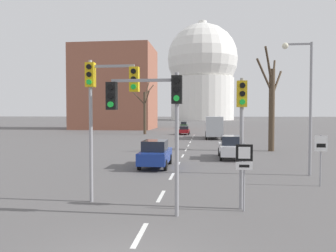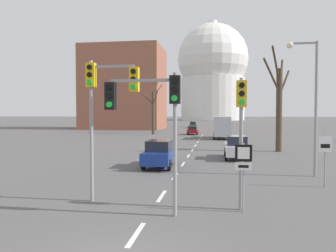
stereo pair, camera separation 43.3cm
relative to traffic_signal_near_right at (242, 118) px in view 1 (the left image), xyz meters
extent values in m
cube|color=silver|center=(-3.20, -2.96, -3.37)|extent=(0.16, 2.00, 0.01)
cube|color=silver|center=(-3.20, 1.54, -3.37)|extent=(0.16, 2.00, 0.01)
cube|color=silver|center=(-3.20, 6.04, -3.37)|extent=(0.16, 2.00, 0.01)
cube|color=silver|center=(-3.20, 10.54, -3.37)|extent=(0.16, 2.00, 0.01)
cube|color=silver|center=(-3.20, 15.04, -3.37)|extent=(0.16, 2.00, 0.01)
cube|color=silver|center=(-3.20, 19.54, -3.37)|extent=(0.16, 2.00, 0.01)
cube|color=silver|center=(-3.20, 24.04, -3.37)|extent=(0.16, 2.00, 0.01)
cube|color=silver|center=(-3.20, 28.54, -3.37)|extent=(0.16, 2.00, 0.01)
cube|color=silver|center=(-3.20, 33.04, -3.37)|extent=(0.16, 2.00, 0.01)
cube|color=silver|center=(-3.20, 37.54, -3.37)|extent=(0.16, 2.00, 0.01)
cube|color=silver|center=(-3.20, 42.04, -3.37)|extent=(0.16, 2.00, 0.01)
cylinder|color=gray|center=(0.00, 0.01, -0.96)|extent=(0.14, 0.14, 4.83)
cube|color=gold|center=(0.00, 0.01, 0.88)|extent=(0.36, 0.28, 0.96)
cylinder|color=black|center=(0.00, -0.16, 1.17)|extent=(0.20, 0.06, 0.20)
cylinder|color=black|center=(0.00, -0.16, 0.88)|extent=(0.20, 0.06, 0.20)
cylinder|color=green|center=(0.00, -0.16, 0.58)|extent=(0.20, 0.06, 0.20)
cylinder|color=gray|center=(-5.86, 0.35, -0.55)|extent=(0.14, 0.14, 5.65)
cube|color=yellow|center=(-5.86, 0.35, 1.69)|extent=(0.36, 0.28, 0.96)
cylinder|color=black|center=(-5.86, 0.18, 1.99)|extent=(0.20, 0.06, 0.20)
cylinder|color=black|center=(-5.86, 0.18, 1.69)|extent=(0.20, 0.06, 0.20)
cylinder|color=green|center=(-5.86, 0.18, 1.39)|extent=(0.20, 0.06, 0.20)
cube|color=gray|center=(-4.97, 0.35, 2.02)|extent=(1.77, 0.10, 0.10)
cube|color=yellow|center=(-4.08, 0.35, 1.49)|extent=(0.36, 0.28, 0.96)
cylinder|color=black|center=(-4.08, 0.18, 1.79)|extent=(0.20, 0.06, 0.20)
cylinder|color=black|center=(-4.08, 0.18, 1.49)|extent=(0.20, 0.06, 0.20)
cylinder|color=green|center=(-4.08, 0.18, 1.19)|extent=(0.20, 0.06, 0.20)
cylinder|color=gray|center=(-2.29, -1.10, -0.91)|extent=(0.14, 0.14, 4.93)
cube|color=black|center=(-2.29, -1.10, 0.97)|extent=(0.36, 0.28, 0.96)
cylinder|color=black|center=(-2.29, -1.27, 1.27)|extent=(0.20, 0.06, 0.20)
cylinder|color=black|center=(-2.29, -1.27, 0.97)|extent=(0.20, 0.06, 0.20)
cylinder|color=green|center=(-2.29, -1.27, 0.67)|extent=(0.20, 0.06, 0.20)
cube|color=gray|center=(-3.43, -1.10, 1.30)|extent=(2.28, 0.10, 0.10)
cube|color=black|center=(-4.57, -1.10, 0.77)|extent=(0.36, 0.28, 0.96)
cylinder|color=black|center=(-4.57, -1.27, 1.07)|extent=(0.20, 0.06, 0.20)
cylinder|color=black|center=(-4.57, -1.27, 0.77)|extent=(0.20, 0.06, 0.20)
cylinder|color=green|center=(-4.57, -1.27, 0.47)|extent=(0.20, 0.06, 0.20)
cylinder|color=gray|center=(0.07, -0.26, -2.14)|extent=(0.07, 0.07, 2.48)
cube|color=black|center=(0.07, -0.28, -1.25)|extent=(0.60, 0.03, 0.60)
cube|color=white|center=(0.07, -0.30, -1.25)|extent=(0.42, 0.01, 0.42)
cube|color=white|center=(0.07, -0.28, -1.73)|extent=(0.60, 0.03, 0.28)
cube|color=black|center=(0.07, -0.30, -1.73)|extent=(0.36, 0.01, 0.10)
cylinder|color=gray|center=(4.25, 4.34, -2.12)|extent=(0.07, 0.07, 2.52)
cube|color=white|center=(4.25, 4.32, -1.29)|extent=(0.60, 0.03, 0.76)
cube|color=black|center=(4.25, 4.31, -1.39)|extent=(0.42, 0.01, 0.19)
cylinder|color=gray|center=(4.62, 7.18, 0.41)|extent=(0.16, 0.16, 7.58)
cube|color=gray|center=(3.90, 7.18, 4.10)|extent=(1.45, 0.10, 0.10)
sphere|color=#F2EAC6|center=(3.17, 7.18, 4.02)|extent=(0.36, 0.36, 0.36)
cube|color=silver|center=(0.67, 14.02, -2.65)|extent=(1.75, 4.51, 0.75)
cube|color=#1E232D|center=(0.67, 13.79, -1.92)|extent=(1.48, 2.16, 0.70)
cylinder|color=black|center=(-0.16, 15.41, -3.03)|extent=(0.18, 0.70, 0.70)
cylinder|color=black|center=(1.49, 15.41, -3.03)|extent=(0.18, 0.70, 0.70)
cylinder|color=black|center=(-0.16, 12.62, -3.03)|extent=(0.18, 0.70, 0.70)
cylinder|color=black|center=(1.49, 12.62, -3.03)|extent=(0.18, 0.70, 0.70)
cube|color=maroon|center=(-4.90, 43.51, -2.78)|extent=(1.67, 4.18, 0.56)
cube|color=#1E232D|center=(-4.90, 43.31, -2.22)|extent=(1.42, 2.01, 0.56)
cylinder|color=black|center=(-5.69, 44.81, -3.06)|extent=(0.18, 0.64, 0.64)
cylinder|color=black|center=(-4.11, 44.81, -3.06)|extent=(0.18, 0.64, 0.64)
cylinder|color=black|center=(-5.69, 42.22, -3.06)|extent=(0.18, 0.64, 0.64)
cylinder|color=black|center=(-4.11, 42.22, -3.06)|extent=(0.18, 0.64, 0.64)
cube|color=#2D4C33|center=(-6.77, 71.03, -2.78)|extent=(1.64, 4.43, 0.59)
cube|color=#1E232D|center=(-6.77, 70.81, -2.15)|extent=(1.39, 2.13, 0.65)
cylinder|color=black|center=(-7.54, 72.40, -3.07)|extent=(0.18, 0.61, 0.61)
cylinder|color=black|center=(-6.00, 72.40, -3.07)|extent=(0.18, 0.61, 0.61)
cylinder|color=black|center=(-7.54, 69.65, -3.07)|extent=(0.18, 0.61, 0.61)
cylinder|color=black|center=(-6.00, 69.65, -3.07)|extent=(0.18, 0.61, 0.61)
cube|color=navy|center=(-4.60, 9.15, -2.65)|extent=(1.76, 4.36, 0.75)
cube|color=#1E232D|center=(-4.60, 8.93, -1.94)|extent=(1.50, 2.09, 0.68)
cylinder|color=black|center=(-5.43, 10.50, -3.03)|extent=(0.18, 0.70, 0.70)
cylinder|color=black|center=(-3.77, 10.50, -3.03)|extent=(0.18, 0.70, 0.70)
cylinder|color=black|center=(-5.43, 7.80, -3.03)|extent=(0.18, 0.70, 0.70)
cylinder|color=black|center=(-3.77, 7.80, -3.03)|extent=(0.18, 0.70, 0.70)
cube|color=#333842|center=(-0.11, 37.70, -1.89)|extent=(2.20, 2.00, 2.10)
cube|color=#B2B7BC|center=(-0.11, 34.10, -1.59)|extent=(2.30, 5.20, 2.70)
cylinder|color=black|center=(-1.21, 37.70, -2.94)|extent=(0.24, 0.88, 0.88)
cylinder|color=black|center=(0.99, 37.70, -2.94)|extent=(0.24, 0.88, 0.88)
cylinder|color=black|center=(-1.21, 32.67, -2.94)|extent=(0.24, 0.88, 0.88)
cylinder|color=black|center=(0.99, 32.67, -2.94)|extent=(0.24, 0.88, 0.88)
cylinder|color=#473828|center=(-11.73, 43.35, 0.27)|extent=(0.49, 0.49, 7.29)
cylinder|color=#473828|center=(-11.03, 43.85, 4.22)|extent=(1.48, 1.23, 2.01)
cylinder|color=#473828|center=(-11.44, 44.04, 4.48)|extent=(0.71, 1.56, 2.95)
cylinder|color=#473828|center=(-12.98, 43.48, 3.03)|extent=(2.64, 0.46, 2.73)
cylinder|color=#473828|center=(-11.20, 42.71, 2.92)|extent=(1.16, 1.45, 2.34)
cylinder|color=#473828|center=(4.88, 19.57, 0.49)|extent=(0.55, 0.55, 7.74)
cylinder|color=#473828|center=(4.35, 18.56, 4.77)|extent=(1.14, 2.22, 2.76)
cylinder|color=#473828|center=(5.47, 20.30, 3.11)|extent=(1.29, 1.69, 2.55)
cylinder|color=#473828|center=(5.17, 20.38, 3.67)|extent=(0.73, 1.82, 3.55)
cylinder|color=#473828|center=(4.88, 20.62, 3.96)|extent=(0.19, 2.25, 2.90)
cylinder|color=#473828|center=(3.95, 18.51, 3.74)|extent=(1.81, 2.40, 2.68)
cylinder|color=silver|center=(-3.20, 175.26, 8.47)|extent=(35.55, 35.55, 23.70)
sphere|color=silver|center=(-3.20, 175.26, 31.18)|extent=(39.50, 39.50, 39.50)
cylinder|color=silver|center=(-3.20, 175.26, 48.95)|extent=(4.74, 4.74, 6.91)
cube|color=#935642|center=(-22.45, 63.02, 6.14)|extent=(18.00, 14.00, 19.03)
camera|label=1|loc=(-1.32, -12.22, 0.15)|focal=35.00mm
camera|label=2|loc=(-0.89, -12.17, 0.15)|focal=35.00mm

